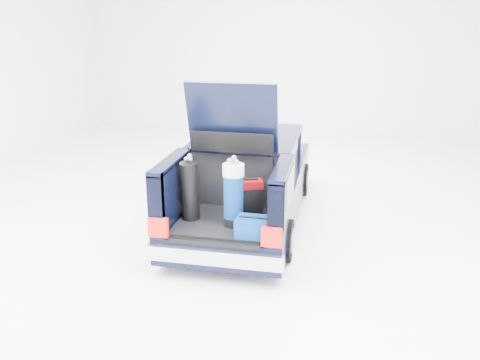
% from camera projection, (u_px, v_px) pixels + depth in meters
% --- Properties ---
extents(ground, '(14.00, 14.00, 0.00)m').
position_uv_depth(ground, '(246.00, 220.00, 8.63)').
color(ground, white).
rests_on(ground, ground).
extents(car, '(1.87, 4.65, 2.47)m').
position_uv_depth(car, '(247.00, 180.00, 8.52)').
color(car, black).
rests_on(car, ground).
extents(red_suitcase, '(0.38, 0.32, 0.54)m').
position_uv_depth(red_suitcase, '(250.00, 198.00, 7.19)').
color(red_suitcase, '#670307').
rests_on(red_suitcase, car).
extents(black_golf_bag, '(0.29, 0.32, 0.92)m').
position_uv_depth(black_golf_bag, '(190.00, 191.00, 7.00)').
color(black_golf_bag, black).
rests_on(black_golf_bag, car).
extents(blue_golf_bag, '(0.34, 0.34, 0.97)m').
position_uv_depth(blue_golf_bag, '(233.00, 194.00, 6.79)').
color(blue_golf_bag, black).
rests_on(blue_golf_bag, car).
extents(blue_duffel, '(0.51, 0.34, 0.27)m').
position_uv_depth(blue_duffel, '(256.00, 227.00, 6.54)').
color(blue_duffel, navy).
rests_on(blue_duffel, car).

